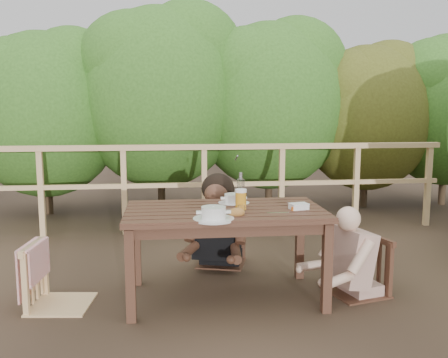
{
  "coord_description": "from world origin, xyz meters",
  "views": [
    {
      "loc": [
        -0.42,
        -3.55,
        1.43
      ],
      "look_at": [
        0.0,
        0.05,
        0.9
      ],
      "focal_mm": 39.67,
      "sensor_mm": 36.0,
      "label": 1
    }
  ],
  "objects": [
    {
      "name": "bottle",
      "position": [
        0.14,
        0.18,
        0.8
      ],
      "size": [
        0.06,
        0.06,
        0.26
      ],
      "primitive_type": "cylinder",
      "color": "white",
      "rests_on": "table"
    },
    {
      "name": "chair_left",
      "position": [
        -1.2,
        -0.01,
        0.44
      ],
      "size": [
        0.48,
        0.48,
        0.88
      ],
      "primitive_type": "cube",
      "rotation": [
        0.0,
        0.0,
        1.46
      ],
      "color": "tan",
      "rests_on": "ground"
    },
    {
      "name": "chair_right",
      "position": [
        1.02,
        -0.03,
        0.42
      ],
      "size": [
        0.5,
        0.5,
        0.83
      ],
      "primitive_type": "cube",
      "rotation": [
        0.0,
        0.0,
        -1.32
      ],
      "color": "#3F2519",
      "rests_on": "ground"
    },
    {
      "name": "chair_far",
      "position": [
        0.06,
        0.81,
        0.42
      ],
      "size": [
        0.51,
        0.51,
        0.83
      ],
      "primitive_type": "cube",
      "rotation": [
        0.0,
        0.0,
        -0.28
      ],
      "color": "#3F2519",
      "rests_on": "ground"
    },
    {
      "name": "butter_tub",
      "position": [
        0.54,
        -0.08,
        0.7
      ],
      "size": [
        0.15,
        0.12,
        0.06
      ],
      "primitive_type": "cube",
      "rotation": [
        0.0,
        0.0,
        0.2
      ],
      "color": "white",
      "rests_on": "table"
    },
    {
      "name": "soup_near",
      "position": [
        -0.11,
        -0.31,
        0.72
      ],
      "size": [
        0.28,
        0.28,
        0.09
      ],
      "primitive_type": "cylinder",
      "color": "white",
      "rests_on": "table"
    },
    {
      "name": "beer_glass",
      "position": [
        0.11,
        -0.03,
        0.75
      ],
      "size": [
        0.08,
        0.08,
        0.16
      ],
      "primitive_type": "cylinder",
      "color": "orange",
      "rests_on": "table"
    },
    {
      "name": "woman",
      "position": [
        0.06,
        0.83,
        0.65
      ],
      "size": [
        0.68,
        0.77,
        1.3
      ],
      "primitive_type": null,
      "rotation": [
        0.0,
        0.0,
        2.86
      ],
      "color": "black",
      "rests_on": "ground"
    },
    {
      "name": "ground",
      "position": [
        0.0,
        0.0,
        0.0
      ],
      "size": [
        60.0,
        60.0,
        0.0
      ],
      "primitive_type": "plane",
      "color": "#453324",
      "rests_on": "ground"
    },
    {
      "name": "diner_right",
      "position": [
        1.05,
        -0.03,
        0.57
      ],
      "size": [
        0.66,
        0.58,
        1.14
      ],
      "primitive_type": null,
      "rotation": [
        0.0,
        0.0,
        1.83
      ],
      "color": "tan",
      "rests_on": "ground"
    },
    {
      "name": "railing",
      "position": [
        0.0,
        2.0,
        0.51
      ],
      "size": [
        5.6,
        0.1,
        1.01
      ],
      "primitive_type": "cube",
      "color": "tan",
      "rests_on": "ground"
    },
    {
      "name": "bread_roll",
      "position": [
        0.06,
        -0.23,
        0.71
      ],
      "size": [
        0.11,
        0.09,
        0.07
      ],
      "primitive_type": "ellipsoid",
      "color": "#A86633",
      "rests_on": "table"
    },
    {
      "name": "tumbler",
      "position": [
        0.1,
        -0.16,
        0.71
      ],
      "size": [
        0.06,
        0.06,
        0.07
      ],
      "primitive_type": "cylinder",
      "color": "white",
      "rests_on": "table"
    },
    {
      "name": "soup_far",
      "position": [
        0.1,
        0.22,
        0.71
      ],
      "size": [
        0.25,
        0.25,
        0.08
      ],
      "primitive_type": "cylinder",
      "color": "white",
      "rests_on": "table"
    },
    {
      "name": "hedge_row",
      "position": [
        0.4,
        3.2,
        1.9
      ],
      "size": [
        6.6,
        1.6,
        3.8
      ],
      "primitive_type": null,
      "color": "#305C1D",
      "rests_on": "ground"
    },
    {
      "name": "table",
      "position": [
        0.0,
        0.0,
        0.34
      ],
      "size": [
        1.45,
        0.82,
        0.67
      ],
      "primitive_type": "cube",
      "color": "#3F2519",
      "rests_on": "ground"
    }
  ]
}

